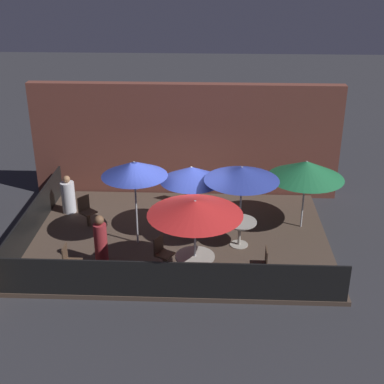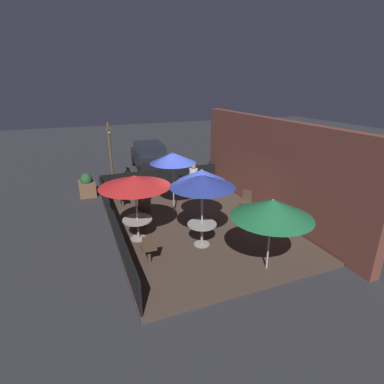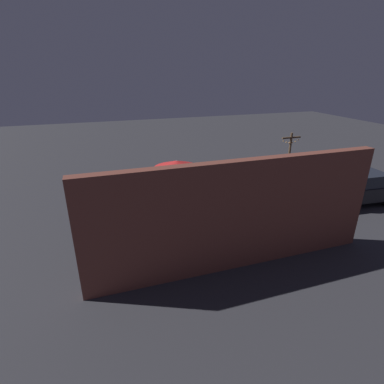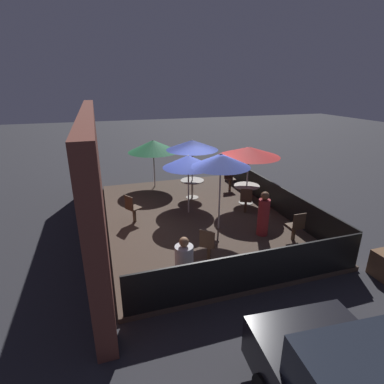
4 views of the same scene
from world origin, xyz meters
TOP-DOWN VIEW (x-y plane):
  - ground_plane at (0.00, 0.00)m, footprint 60.00×60.00m
  - patio_deck at (0.00, 0.00)m, footprint 8.36×5.91m
  - building_wall at (0.00, 3.19)m, footprint 9.96×0.36m
  - fence_front at (0.00, -2.91)m, footprint 8.16×0.05m
  - fence_side_left at (-4.14, 0.00)m, footprint 0.05×5.71m
  - patio_umbrella_0 at (0.52, -2.20)m, footprint 2.25×2.25m
  - patio_umbrella_1 at (1.67, -0.41)m, footprint 1.98×1.98m
  - patio_umbrella_2 at (0.34, 0.15)m, footprint 1.75×1.75m
  - patio_umbrella_3 at (-1.14, -0.40)m, footprint 1.76×1.76m
  - patio_umbrella_4 at (3.53, 0.75)m, footprint 2.17×2.17m
  - dining_table_0 at (0.52, -2.20)m, footprint 0.96×0.96m
  - dining_table_1 at (1.67, -0.41)m, footprint 0.92×0.92m
  - patio_chair_0 at (0.11, 2.13)m, footprint 0.55×0.55m
  - patio_chair_1 at (-0.31, -1.75)m, footprint 0.54×0.54m
  - patio_chair_2 at (2.12, -2.22)m, footprint 0.41×0.41m
  - patio_chair_3 at (-2.54, -2.21)m, footprint 0.40×0.40m
  - patio_chair_4 at (-2.76, 0.56)m, footprint 0.56×0.56m
  - patron_0 at (-1.91, -1.50)m, footprint 0.46×0.46m
  - patron_1 at (-3.51, 1.42)m, footprint 0.58×0.58m

SIDE VIEW (x-z plane):
  - ground_plane at x=0.00m, z-range 0.00..0.00m
  - patio_deck at x=0.00m, z-range 0.00..0.12m
  - fence_front at x=0.00m, z-range 0.12..1.07m
  - fence_side_left at x=-4.14m, z-range 0.12..1.07m
  - patio_chair_3 at x=-2.54m, z-range 0.16..1.06m
  - patio_chair_4 at x=-2.76m, z-range 0.16..1.07m
  - patio_chair_1 at x=-0.31m, z-range 0.16..1.09m
  - patio_chair_0 at x=0.11m, z-range 0.17..1.12m
  - patio_chair_2 at x=2.12m, z-range 0.17..1.12m
  - patron_1 at x=-3.51m, z-range 0.05..1.25m
  - dining_table_0 at x=0.52m, z-range 0.33..1.04m
  - dining_table_1 at x=1.67m, z-range 0.34..1.07m
  - patron_0 at x=-1.91m, z-range 0.07..1.45m
  - building_wall at x=0.00m, z-range 0.00..3.77m
  - patio_umbrella_4 at x=3.53m, z-range 0.90..2.95m
  - patio_umbrella_2 at x=0.34m, z-range 0.94..3.02m
  - patio_umbrella_0 at x=0.52m, z-range 1.03..3.21m
  - patio_umbrella_1 at x=1.67m, z-range 1.09..3.41m
  - patio_umbrella_3 at x=-1.14m, z-range 1.12..3.54m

